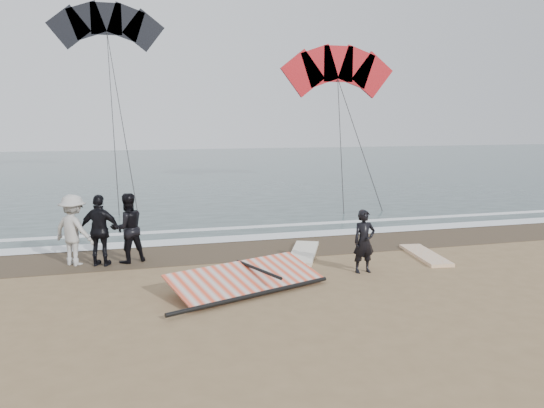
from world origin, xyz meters
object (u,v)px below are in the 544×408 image
at_px(man_main, 364,241).
at_px(sail_rig, 242,280).
at_px(board_cream, 304,253).
at_px(board_white, 425,255).

distance_m(man_main, sail_rig, 3.37).
distance_m(man_main, board_cream, 2.43).
height_order(man_main, board_cream, man_main).
xyz_separation_m(man_main, sail_rig, (-3.28, -0.41, -0.62)).
bearing_deg(board_cream, board_white, 5.09).
bearing_deg(man_main, board_white, 19.78).
distance_m(man_main, board_white, 2.69).
bearing_deg(board_white, sail_rig, -158.42).
bearing_deg(board_cream, man_main, -42.65).
bearing_deg(board_white, board_cream, 168.59).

